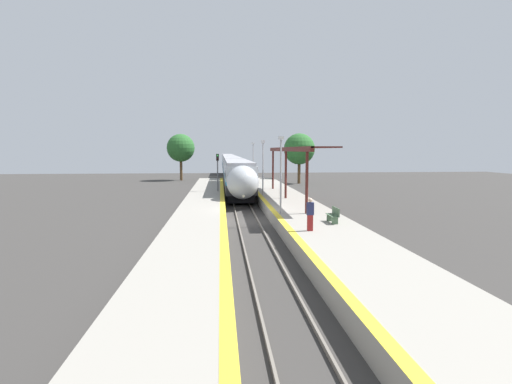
{
  "coord_description": "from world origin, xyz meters",
  "views": [
    {
      "loc": [
        -1.89,
        -28.08,
        5.06
      ],
      "look_at": [
        0.54,
        -0.82,
        2.17
      ],
      "focal_mm": 28.0,
      "sensor_mm": 36.0,
      "label": 1
    }
  ],
  "objects_px": {
    "railway_signal": "(218,172)",
    "lamppost_near": "(281,169)",
    "person_waiting": "(310,214)",
    "lamppost_far": "(253,160)",
    "lamppost_mid": "(263,164)",
    "train": "(231,165)",
    "platform_bench": "(334,215)"
  },
  "relations": [
    {
      "from": "platform_bench",
      "to": "person_waiting",
      "type": "height_order",
      "value": "person_waiting"
    },
    {
      "from": "lamppost_mid",
      "to": "lamppost_far",
      "type": "height_order",
      "value": "same"
    },
    {
      "from": "train",
      "to": "lamppost_near",
      "type": "xyz_separation_m",
      "value": [
        2.08,
        -48.72,
        1.55
      ]
    },
    {
      "from": "platform_bench",
      "to": "person_waiting",
      "type": "bearing_deg",
      "value": -130.85
    },
    {
      "from": "railway_signal",
      "to": "lamppost_far",
      "type": "bearing_deg",
      "value": 59.87
    },
    {
      "from": "platform_bench",
      "to": "lamppost_mid",
      "type": "height_order",
      "value": "lamppost_mid"
    },
    {
      "from": "railway_signal",
      "to": "lamppost_near",
      "type": "distance_m",
      "value": 15.59
    },
    {
      "from": "person_waiting",
      "to": "lamppost_mid",
      "type": "xyz_separation_m",
      "value": [
        -0.67,
        17.03,
        2.03
      ]
    },
    {
      "from": "platform_bench",
      "to": "lamppost_near",
      "type": "distance_m",
      "value": 5.12
    },
    {
      "from": "person_waiting",
      "to": "lamppost_near",
      "type": "xyz_separation_m",
      "value": [
        -0.67,
        5.87,
        2.03
      ]
    },
    {
      "from": "platform_bench",
      "to": "railway_signal",
      "type": "distance_m",
      "value": 19.92
    },
    {
      "from": "train",
      "to": "platform_bench",
      "type": "xyz_separation_m",
      "value": [
        4.64,
        -52.41,
        -0.92
      ]
    },
    {
      "from": "platform_bench",
      "to": "person_waiting",
      "type": "distance_m",
      "value": 2.93
    },
    {
      "from": "lamppost_near",
      "to": "lamppost_mid",
      "type": "height_order",
      "value": "same"
    },
    {
      "from": "platform_bench",
      "to": "lamppost_far",
      "type": "height_order",
      "value": "lamppost_far"
    },
    {
      "from": "train",
      "to": "railway_signal",
      "type": "height_order",
      "value": "railway_signal"
    },
    {
      "from": "lamppost_near",
      "to": "lamppost_mid",
      "type": "relative_size",
      "value": 1.0
    },
    {
      "from": "person_waiting",
      "to": "platform_bench",
      "type": "bearing_deg",
      "value": 49.15
    },
    {
      "from": "train",
      "to": "lamppost_mid",
      "type": "distance_m",
      "value": 37.66
    },
    {
      "from": "person_waiting",
      "to": "railway_signal",
      "type": "height_order",
      "value": "railway_signal"
    },
    {
      "from": "train",
      "to": "lamppost_far",
      "type": "height_order",
      "value": "lamppost_far"
    },
    {
      "from": "railway_signal",
      "to": "lamppost_far",
      "type": "distance_m",
      "value": 8.54
    },
    {
      "from": "platform_bench",
      "to": "lamppost_near",
      "type": "relative_size",
      "value": 0.28
    },
    {
      "from": "platform_bench",
      "to": "lamppost_far",
      "type": "xyz_separation_m",
      "value": [
        -2.56,
        25.99,
        2.47
      ]
    },
    {
      "from": "train",
      "to": "lamppost_near",
      "type": "bearing_deg",
      "value": -87.55
    },
    {
      "from": "platform_bench",
      "to": "railway_signal",
      "type": "height_order",
      "value": "railway_signal"
    },
    {
      "from": "railway_signal",
      "to": "lamppost_mid",
      "type": "distance_m",
      "value": 5.8
    },
    {
      "from": "person_waiting",
      "to": "train",
      "type": "bearing_deg",
      "value": 92.88
    },
    {
      "from": "platform_bench",
      "to": "lamppost_mid",
      "type": "relative_size",
      "value": 0.28
    },
    {
      "from": "person_waiting",
      "to": "lamppost_far",
      "type": "bearing_deg",
      "value": 91.35
    },
    {
      "from": "lamppost_mid",
      "to": "lamppost_far",
      "type": "xyz_separation_m",
      "value": [
        0.0,
        11.16,
        0.0
      ]
    },
    {
      "from": "platform_bench",
      "to": "lamppost_near",
      "type": "xyz_separation_m",
      "value": [
        -2.56,
        3.68,
        2.47
      ]
    }
  ]
}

